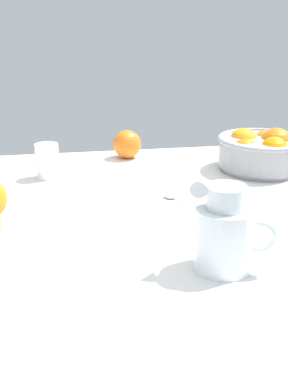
% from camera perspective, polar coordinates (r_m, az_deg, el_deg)
% --- Properties ---
extents(ground_plane, '(1.44, 1.04, 0.03)m').
position_cam_1_polar(ground_plane, '(1.04, 0.93, -3.43)').
color(ground_plane, white).
extents(fruit_bowl, '(0.24, 0.24, 0.11)m').
position_cam_1_polar(fruit_bowl, '(1.35, 13.39, 4.68)').
color(fruit_bowl, '#99999E').
rests_on(fruit_bowl, ground_plane).
extents(juice_pitcher, '(0.14, 0.10, 0.15)m').
position_cam_1_polar(juice_pitcher, '(0.81, 9.28, -5.24)').
color(juice_pitcher, white).
rests_on(juice_pitcher, ground_plane).
extents(second_glass, '(0.06, 0.06, 0.09)m').
position_cam_1_polar(second_glass, '(1.28, -11.10, 3.31)').
color(second_glass, white).
rests_on(second_glass, ground_plane).
extents(loose_orange_0, '(0.08, 0.08, 0.08)m').
position_cam_1_polar(loose_orange_0, '(1.43, -1.96, 5.54)').
color(loose_orange_0, orange).
rests_on(loose_orange_0, ground_plane).
extents(spoon, '(0.11, 0.11, 0.01)m').
position_cam_1_polar(spoon, '(1.11, 4.35, -0.82)').
color(spoon, silver).
rests_on(spoon, ground_plane).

